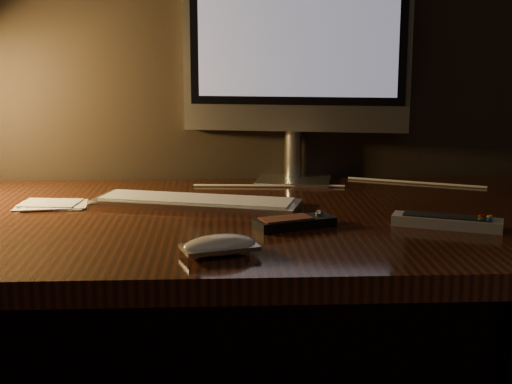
{
  "coord_description": "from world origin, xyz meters",
  "views": [
    {
      "loc": [
        0.02,
        0.56,
        1.06
      ],
      "look_at": [
        0.08,
        1.73,
        0.82
      ],
      "focal_mm": 50.0,
      "sensor_mm": 36.0,
      "label": 1
    }
  ],
  "objects_px": {
    "tv_remote": "(447,222)",
    "monitor": "(296,42)",
    "mouse": "(220,248)",
    "keyboard": "(196,201)",
    "desk": "(213,270)",
    "media_remote": "(295,222)"
  },
  "relations": [
    {
      "from": "tv_remote",
      "to": "monitor",
      "type": "bearing_deg",
      "value": 139.13
    },
    {
      "from": "mouse",
      "to": "tv_remote",
      "type": "distance_m",
      "value": 0.42
    },
    {
      "from": "keyboard",
      "to": "desk",
      "type": "bearing_deg",
      "value": -11.24
    },
    {
      "from": "monitor",
      "to": "tv_remote",
      "type": "relative_size",
      "value": 2.85
    },
    {
      "from": "media_remote",
      "to": "tv_remote",
      "type": "height_order",
      "value": "media_remote"
    },
    {
      "from": "mouse",
      "to": "tv_remote",
      "type": "xyz_separation_m",
      "value": [
        0.39,
        0.15,
        -0.0
      ]
    },
    {
      "from": "keyboard",
      "to": "mouse",
      "type": "distance_m",
      "value": 0.35
    },
    {
      "from": "mouse",
      "to": "media_remote",
      "type": "distance_m",
      "value": 0.21
    },
    {
      "from": "desk",
      "to": "keyboard",
      "type": "relative_size",
      "value": 3.91
    },
    {
      "from": "monitor",
      "to": "keyboard",
      "type": "relative_size",
      "value": 1.32
    },
    {
      "from": "desk",
      "to": "media_remote",
      "type": "height_order",
      "value": "media_remote"
    },
    {
      "from": "keyboard",
      "to": "tv_remote",
      "type": "bearing_deg",
      "value": -8.57
    },
    {
      "from": "mouse",
      "to": "media_remote",
      "type": "bearing_deg",
      "value": 33.91
    },
    {
      "from": "desk",
      "to": "tv_remote",
      "type": "height_order",
      "value": "tv_remote"
    },
    {
      "from": "desk",
      "to": "tv_remote",
      "type": "bearing_deg",
      "value": -24.31
    },
    {
      "from": "desk",
      "to": "monitor",
      "type": "height_order",
      "value": "monitor"
    },
    {
      "from": "monitor",
      "to": "keyboard",
      "type": "xyz_separation_m",
      "value": [
        -0.22,
        -0.24,
        -0.31
      ]
    },
    {
      "from": "desk",
      "to": "keyboard",
      "type": "xyz_separation_m",
      "value": [
        -0.03,
        0.02,
        0.14
      ]
    },
    {
      "from": "monitor",
      "to": "tv_remote",
      "type": "height_order",
      "value": "monitor"
    },
    {
      "from": "monitor",
      "to": "mouse",
      "type": "bearing_deg",
      "value": -94.98
    },
    {
      "from": "keyboard",
      "to": "tv_remote",
      "type": "distance_m",
      "value": 0.48
    },
    {
      "from": "desk",
      "to": "monitor",
      "type": "relative_size",
      "value": 2.97
    }
  ]
}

